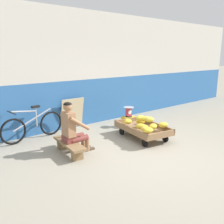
{
  "coord_description": "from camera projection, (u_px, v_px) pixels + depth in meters",
  "views": [
    {
      "loc": [
        -3.68,
        -3.06,
        2.1
      ],
      "look_at": [
        -0.11,
        1.33,
        0.75
      ],
      "focal_mm": 38.89,
      "sensor_mm": 36.0,
      "label": 1
    }
  ],
  "objects": [
    {
      "name": "plastic_crate",
      "position": [
        128.0,
        122.0,
        7.21
      ],
      "size": [
        0.36,
        0.28,
        0.3
      ],
      "color": "gold",
      "rests_on": "ground"
    },
    {
      "name": "vendor_seated",
      "position": [
        72.0,
        128.0,
        5.18
      ],
      "size": [
        0.68,
        0.48,
        1.14
      ],
      "color": "#9E704C",
      "rests_on": "ground"
    },
    {
      "name": "low_bench",
      "position": [
        69.0,
        145.0,
        5.21
      ],
      "size": [
        0.4,
        1.12,
        0.27
      ],
      "color": "olive",
      "rests_on": "ground"
    },
    {
      "name": "sign_board",
      "position": [
        72.0,
        113.0,
        6.96
      ],
      "size": [
        0.7,
        0.19,
        0.89
      ],
      "color": "#C6B289",
      "rests_on": "ground"
    },
    {
      "name": "banana_pile",
      "position": [
        145.0,
        123.0,
        5.96
      ],
      "size": [
        0.97,
        1.04,
        0.26
      ],
      "color": "yellow",
      "rests_on": "banana_cart"
    },
    {
      "name": "weighing_scale",
      "position": [
        129.0,
        112.0,
        7.14
      ],
      "size": [
        0.3,
        0.3,
        0.29
      ],
      "color": "#28282D",
      "rests_on": "plastic_crate"
    },
    {
      "name": "banana_cart",
      "position": [
        143.0,
        129.0,
        6.18
      ],
      "size": [
        1.06,
        1.56,
        0.36
      ],
      "color": "#8E6B47",
      "rests_on": "ground"
    },
    {
      "name": "back_wall",
      "position": [
        76.0,
        70.0,
        7.03
      ],
      "size": [
        16.0,
        0.3,
        3.32
      ],
      "color": "#2D609E",
      "rests_on": "ground"
    },
    {
      "name": "shopping_bag",
      "position": [
        145.0,
        124.0,
        7.03
      ],
      "size": [
        0.18,
        0.12,
        0.24
      ],
      "primitive_type": "cube",
      "color": "#D13D4C",
      "rests_on": "ground"
    },
    {
      "name": "ground_plane",
      "position": [
        156.0,
        158.0,
        5.06
      ],
      "size": [
        80.0,
        80.0,
        0.0
      ],
      "primitive_type": "plane",
      "color": "gray"
    },
    {
      "name": "bicycle_near_left",
      "position": [
        33.0,
        126.0,
        6.07
      ],
      "size": [
        1.66,
        0.48,
        0.86
      ],
      "color": "black",
      "rests_on": "ground"
    }
  ]
}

